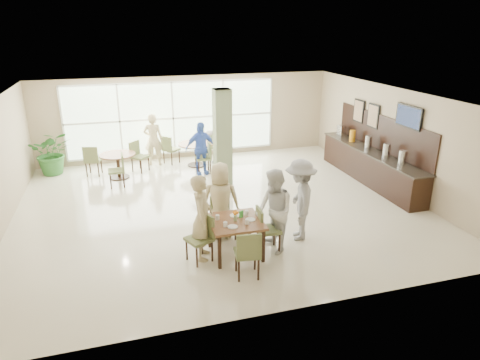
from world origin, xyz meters
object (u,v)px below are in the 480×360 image
object	(u,v)px
round_table_left	(118,160)
teen_left	(202,217)
round_table_right	(196,148)
potted_plant	(52,153)
buffet_counter	(371,163)
main_table	(235,224)
teen_right	(274,212)
adult_a	(201,148)
teen_standing	(300,200)
teen_far	(220,201)
adult_standing	(153,140)
adult_b	(220,139)

from	to	relation	value
round_table_left	teen_left	xyz separation A→B (m)	(1.50, -5.35, 0.31)
round_table_right	potted_plant	xyz separation A→B (m)	(-4.41, 0.43, 0.10)
buffet_counter	round_table_right	bearing A→B (deg)	147.68
main_table	teen_right	world-z (taller)	teen_right
main_table	buffet_counter	bearing A→B (deg)	31.16
buffet_counter	round_table_left	bearing A→B (deg)	161.29
round_table_right	adult_a	size ratio (longest dim) A/B	0.71
main_table	potted_plant	world-z (taller)	potted_plant
adult_a	main_table	bearing A→B (deg)	-102.07
main_table	potted_plant	size ratio (longest dim) A/B	0.76
round_table_left	teen_left	distance (m)	5.56
round_table_left	teen_standing	world-z (taller)	teen_standing
potted_plant	teen_far	distance (m)	6.80
teen_left	teen_right	size ratio (longest dim) A/B	1.00
buffet_counter	teen_left	world-z (taller)	buffet_counter
potted_plant	teen_left	bearing A→B (deg)	-61.50
adult_a	round_table_left	bearing A→B (deg)	163.16
adult_standing	teen_right	bearing A→B (deg)	119.33
teen_standing	teen_left	bearing A→B (deg)	-66.69
potted_plant	teen_standing	xyz separation A→B (m)	(5.58, -6.06, 0.21)
main_table	teen_far	distance (m)	0.87
buffet_counter	adult_standing	xyz separation A→B (m)	(-5.96, 3.37, 0.31)
adult_b	teen_right	bearing A→B (deg)	-21.11
adult_a	adult_b	bearing A→B (deg)	37.79
teen_far	teen_right	distance (m)	1.27
round_table_left	potted_plant	world-z (taller)	potted_plant
main_table	adult_a	xyz separation A→B (m)	(0.32, 5.06, 0.16)
round_table_left	potted_plant	size ratio (longest dim) A/B	0.78
teen_left	teen_far	bearing A→B (deg)	-21.33
round_table_left	potted_plant	distance (m)	2.14
buffet_counter	potted_plant	size ratio (longest dim) A/B	3.44
potted_plant	teen_right	size ratio (longest dim) A/B	0.78
round_table_left	teen_far	distance (m)	5.02
adult_standing	potted_plant	bearing A→B (deg)	14.12
potted_plant	teen_far	xyz separation A→B (m)	(3.98, -5.52, 0.16)
round_table_right	teen_standing	world-z (taller)	teen_standing
round_table_right	teen_right	distance (m)	6.03
teen_right	adult_b	distance (m)	5.98
teen_far	teen_right	xyz separation A→B (m)	(0.89, -0.91, 0.03)
buffet_counter	teen_far	bearing A→B (deg)	-156.95
adult_a	adult_standing	world-z (taller)	adult_standing
adult_standing	round_table_right	bearing A→B (deg)	175.63
teen_left	round_table_left	bearing A→B (deg)	29.99
main_table	teen_far	xyz separation A→B (m)	(-0.09, 0.85, 0.18)
buffet_counter	adult_a	distance (m)	5.10
teen_standing	adult_b	distance (m)	5.61
buffet_counter	teen_left	distance (m)	6.35
buffet_counter	teen_far	size ratio (longest dim) A/B	2.79
round_table_right	teen_right	bearing A→B (deg)	-85.67
main_table	potted_plant	distance (m)	7.56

